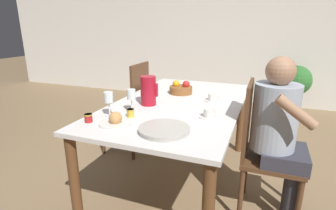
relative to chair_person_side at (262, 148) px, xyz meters
name	(u,v)px	position (x,y,z in m)	size (l,w,h in m)	color
ground_plane	(178,181)	(-0.68, 0.15, -0.52)	(20.00, 20.00, 0.00)	#7F6647
wall_back	(232,30)	(-0.68, 3.05, 0.78)	(10.00, 0.06, 2.60)	silver
dining_table	(179,113)	(-0.68, 0.15, 0.14)	(1.01, 1.77, 0.76)	silver
chair_person_side	(262,148)	(0.00, 0.00, 0.00)	(0.42, 0.42, 1.00)	#51331E
chair_opposite	(131,107)	(-1.37, 0.55, 0.00)	(0.42, 0.42, 1.00)	#51331E
person_seated	(279,128)	(0.10, -0.04, 0.19)	(0.39, 0.41, 1.19)	#33333D
red_pitcher	(148,90)	(-0.89, -0.01, 0.36)	(0.15, 0.12, 0.23)	#A31423
wine_glass_water	(131,95)	(-0.93, -0.22, 0.36)	(0.06, 0.06, 0.17)	white
wine_glass_juice	(109,99)	(-1.03, -0.37, 0.37)	(0.06, 0.06, 0.18)	white
teacup_near_person	(209,114)	(-0.37, -0.14, 0.26)	(0.14, 0.14, 0.06)	silver
teacup_across	(213,98)	(-0.43, 0.28, 0.26)	(0.14, 0.14, 0.06)	silver
serving_tray	(164,130)	(-0.56, -0.49, 0.25)	(0.31, 0.31, 0.03)	#B7B2A8
bread_plate	(116,120)	(-0.91, -0.48, 0.26)	(0.22, 0.22, 0.09)	silver
jam_jar_amber	(88,118)	(-1.10, -0.52, 0.27)	(0.05, 0.05, 0.06)	#A81E1E
jam_jar_red	(130,112)	(-0.89, -0.32, 0.27)	(0.05, 0.05, 0.06)	gold
fruit_bowl	(181,89)	(-0.76, 0.43, 0.28)	(0.21, 0.21, 0.12)	brown
potted_plant	(296,83)	(0.42, 2.65, -0.02)	(0.46, 0.46, 0.78)	beige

